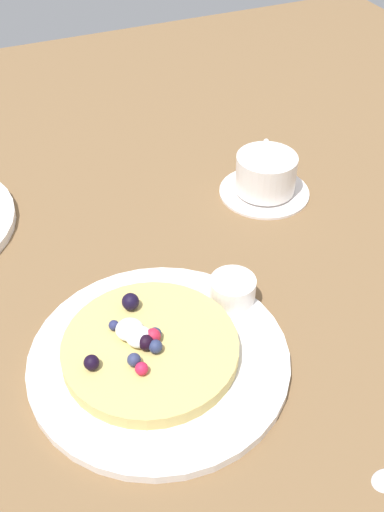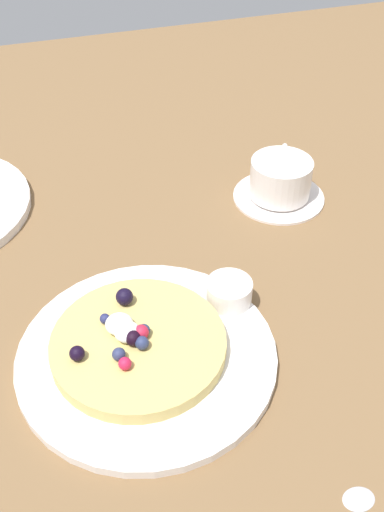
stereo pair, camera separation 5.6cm
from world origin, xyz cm
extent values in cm
cube|color=brown|center=(0.00, 0.00, -1.50)|extent=(153.69, 159.15, 3.00)
cylinder|color=white|center=(-7.47, -8.00, 0.54)|extent=(26.48, 26.48, 1.09)
cylinder|color=#D2B766|center=(-8.15, -7.46, 1.88)|extent=(17.81, 17.81, 1.57)
sphere|color=black|center=(-8.26, -2.05, 3.59)|extent=(1.85, 1.85, 1.85)
sphere|color=red|center=(-7.72, -7.29, 3.44)|extent=(1.54, 1.54, 1.54)
sphere|color=black|center=(-14.27, -8.09, 3.42)|extent=(1.52, 1.52, 1.52)
sphere|color=#CB1E44|center=(-10.13, -10.58, 3.31)|extent=(1.28, 1.28, 1.28)
sphere|color=navy|center=(-10.81, -4.19, 3.21)|extent=(1.09, 1.09, 1.09)
sphere|color=navy|center=(-7.42, -7.04, 3.33)|extent=(1.33, 1.33, 1.33)
sphere|color=navy|center=(-8.17, -7.43, 3.33)|extent=(1.34, 1.34, 1.34)
sphere|color=navy|center=(-10.44, -9.31, 3.33)|extent=(1.34, 1.34, 1.34)
sphere|color=navy|center=(-7.98, -8.61, 3.36)|extent=(1.39, 1.39, 1.39)
sphere|color=black|center=(-8.69, -7.83, 3.46)|extent=(1.59, 1.59, 1.59)
ellipsoid|color=white|center=(-9.04, -6.86, 3.46)|extent=(2.65, 2.65, 1.59)
ellipsoid|color=white|center=(-9.60, -5.63, 3.51)|extent=(2.83, 2.83, 1.70)
cylinder|color=white|center=(2.99, -3.54, 2.40)|extent=(5.06, 5.06, 2.63)
cylinder|color=#5D1B12|center=(2.99, -3.54, 2.93)|extent=(4.15, 4.15, 0.32)
cylinder|color=white|center=(16.68, 14.06, 0.36)|extent=(12.43, 12.43, 0.72)
cylinder|color=white|center=(16.68, 14.06, 3.27)|extent=(8.24, 8.24, 5.10)
torus|color=white|center=(19.08, 18.59, 3.53)|extent=(2.42, 3.61, 3.66)
cylinder|color=#99735E|center=(16.68, 14.06, 4.91)|extent=(7.00, 7.00, 0.41)
camera|label=1|loc=(-20.22, -45.73, 49.03)|focal=42.78mm
camera|label=2|loc=(-15.01, -47.67, 49.03)|focal=42.78mm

